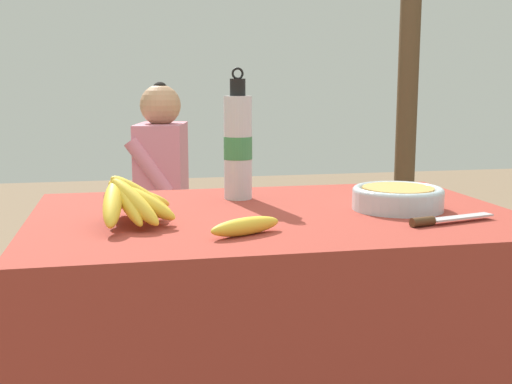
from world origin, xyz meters
TOP-DOWN VIEW (x-y plane):
  - market_counter at (0.00, 0.00)m, footprint 1.10×0.73m
  - banana_bunch_ripe at (-0.33, -0.07)m, footprint 0.16×0.26m
  - serving_bowl at (0.29, -0.03)m, footprint 0.21×0.21m
  - water_bottle at (-0.05, 0.19)m, footprint 0.07×0.07m
  - loose_banana_front at (-0.11, -0.21)m, footprint 0.16×0.10m
  - knife at (0.31, -0.20)m, footprint 0.21×0.08m
  - wooden_bench at (0.02, 1.44)m, footprint 1.59×0.32m
  - seated_vendor at (-0.22, 1.42)m, footprint 0.44×0.42m
  - banana_bunch_green at (0.48, 1.44)m, footprint 0.15×0.24m
  - support_post_far at (1.10, 1.68)m, footprint 0.11×0.11m

SIDE VIEW (x-z plane):
  - wooden_bench at x=0.02m, z-range 0.14..0.53m
  - market_counter at x=0.00m, z-range 0.00..0.79m
  - banana_bunch_green at x=0.48m, z-range 0.39..0.51m
  - seated_vendor at x=-0.22m, z-range 0.07..1.16m
  - knife at x=0.31m, z-range 0.79..0.81m
  - loose_banana_front at x=-0.11m, z-range 0.79..0.82m
  - serving_bowl at x=0.29m, z-range 0.79..0.84m
  - banana_bunch_ripe at x=-0.33m, z-range 0.79..0.90m
  - water_bottle at x=-0.05m, z-range 0.76..1.09m
  - support_post_far at x=1.10m, z-range 0.00..2.27m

